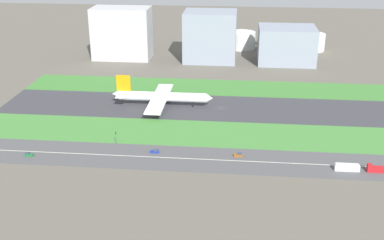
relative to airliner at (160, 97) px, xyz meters
name	(u,v)px	position (x,y,z in m)	size (l,w,h in m)	color
ground_plane	(221,108)	(39.13, 0.00, -6.23)	(800.00, 800.00, 0.00)	#5B564C
runway	(221,108)	(39.13, 0.00, -6.18)	(280.00, 46.00, 0.10)	#38383D
grass_median_north	(224,88)	(39.13, 41.00, -6.18)	(280.00, 36.00, 0.10)	#3D7A33
grass_median_south	(218,134)	(39.13, -41.00, -6.18)	(280.00, 36.00, 0.10)	#427F38
highway	(215,160)	(39.13, -73.00, -6.18)	(280.00, 28.00, 0.10)	#4C4C4F
highway_centerline	(215,160)	(39.13, -73.00, -6.13)	(266.00, 0.50, 0.01)	silver
airliner	(160,97)	(0.00, 0.00, 0.00)	(65.00, 56.00, 19.70)	white
car_2	(239,155)	(50.89, -68.00, -5.31)	(4.40, 1.80, 2.00)	brown
car_0	(155,151)	(8.26, -68.00, -5.31)	(4.40, 1.80, 2.00)	navy
car_1	(29,154)	(-54.68, -78.00, -5.31)	(4.40, 1.80, 2.00)	#19662D
bus_0	(347,167)	(102.21, -78.00, -4.41)	(11.60, 2.50, 3.50)	silver
truck_0	(375,169)	(115.36, -78.00, -4.56)	(8.40, 2.50, 4.00)	#B2191E
traffic_light	(116,137)	(-13.89, -60.01, -1.94)	(0.36, 0.50, 7.20)	#4C4C51
terminal_building	(122,33)	(-50.87, 114.00, 15.41)	(48.61, 26.92, 43.28)	#B2B2B7
hangar_building	(210,36)	(24.39, 114.00, 14.48)	(43.34, 34.08, 41.42)	gray
office_tower	(287,45)	(88.08, 114.00, 8.60)	(46.61, 36.59, 29.66)	gray
fuel_tank_west	(242,40)	(51.05, 159.00, 1.47)	(25.12, 25.12, 15.41)	silver
fuel_tank_centre	(277,40)	(83.67, 159.00, 2.77)	(24.94, 24.94, 18.00)	silver
fuel_tank_east	(311,42)	(114.79, 159.00, 1.35)	(24.08, 24.08, 15.17)	silver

